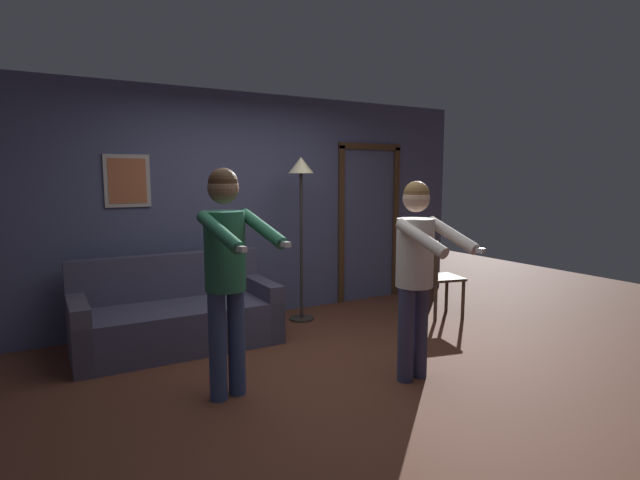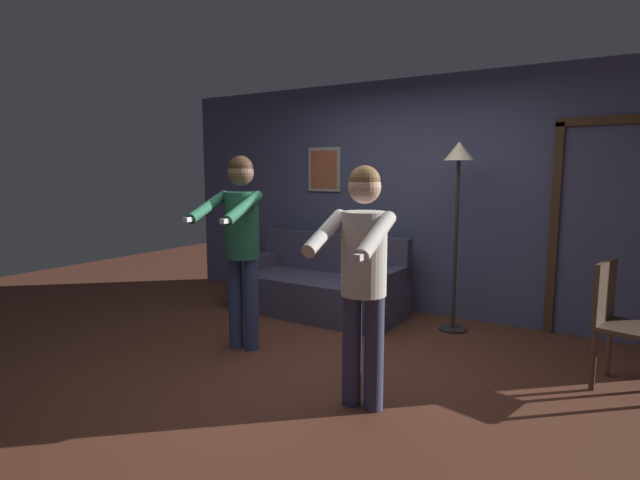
{
  "view_description": "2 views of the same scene",
  "coord_description": "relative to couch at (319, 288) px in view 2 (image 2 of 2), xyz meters",
  "views": [
    {
      "loc": [
        -2.1,
        -3.45,
        1.66
      ],
      "look_at": [
        -0.15,
        -0.17,
        1.17
      ],
      "focal_mm": 28.0,
      "sensor_mm": 36.0,
      "label": 1
    },
    {
      "loc": [
        2.0,
        -3.33,
        1.58
      ],
      "look_at": [
        0.05,
        -0.17,
        1.07
      ],
      "focal_mm": 28.0,
      "sensor_mm": 36.0,
      "label": 2
    }
  ],
  "objects": [
    {
      "name": "ground_plane",
      "position": [
        0.88,
        -1.33,
        -0.28
      ],
      "size": [
        12.0,
        12.0,
        0.0
      ],
      "primitive_type": "plane",
      "color": "brown"
    },
    {
      "name": "back_wall_assembly",
      "position": [
        0.9,
        0.64,
        1.02
      ],
      "size": [
        6.4,
        0.1,
        2.6
      ],
      "color": "#4A4F72",
      "rests_on": "ground_plane"
    },
    {
      "name": "couch",
      "position": [
        0.0,
        0.0,
        0.0
      ],
      "size": [
        1.92,
        0.89,
        0.87
      ],
      "color": "#46435B",
      "rests_on": "ground_plane"
    },
    {
      "name": "torchiere_lamp",
      "position": [
        1.48,
        0.16,
        1.22
      ],
      "size": [
        0.29,
        0.29,
        1.87
      ],
      "color": "#332D28",
      "rests_on": "ground_plane"
    },
    {
      "name": "person_standing_left",
      "position": [
        0.03,
        -1.36,
        0.77
      ],
      "size": [
        0.51,
        0.73,
        1.72
      ],
      "color": "#364675",
      "rests_on": "ground_plane"
    },
    {
      "name": "person_standing_right",
      "position": [
        1.45,
        -1.81,
        0.69
      ],
      "size": [
        0.47,
        0.66,
        1.62
      ],
      "color": "#3A3C5F",
      "rests_on": "ground_plane"
    },
    {
      "name": "dining_chair_distant",
      "position": [
        2.89,
        -0.53,
        0.25
      ],
      "size": [
        0.51,
        0.51,
        0.93
      ],
      "color": "#4C3828",
      "rests_on": "ground_plane"
    }
  ]
}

